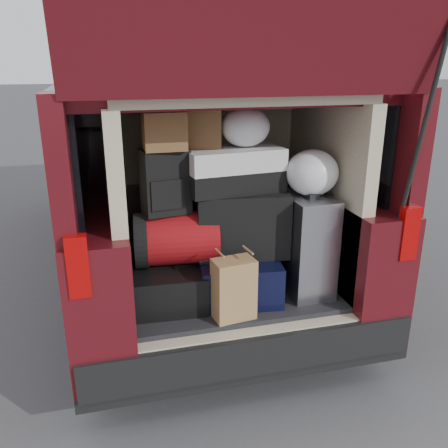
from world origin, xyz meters
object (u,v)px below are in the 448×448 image
(black_hardshell, at_px, (168,280))
(silver_roller, at_px, (305,244))
(navy_hardshell, at_px, (236,272))
(red_duffel, at_px, (176,238))
(twotone_duffel, at_px, (233,170))
(black_soft_case, at_px, (242,222))
(kraft_bag, at_px, (234,289))
(backpack, at_px, (165,182))

(black_hardshell, bearing_deg, silver_roller, -3.84)
(navy_hardshell, bearing_deg, red_duffel, -176.12)
(navy_hardshell, bearing_deg, twotone_duffel, 111.17)
(black_hardshell, xyz_separation_m, red_duffel, (0.06, -0.00, 0.27))
(navy_hardshell, bearing_deg, black_soft_case, 35.79)
(black_soft_case, bearing_deg, black_hardshell, -172.41)
(kraft_bag, relative_size, red_duffel, 0.73)
(black_hardshell, xyz_separation_m, navy_hardshell, (0.42, -0.02, 0.01))
(twotone_duffel, bearing_deg, red_duffel, 178.09)
(silver_roller, bearing_deg, kraft_bag, -158.79)
(black_soft_case, distance_m, twotone_duffel, 0.32)
(black_hardshell, bearing_deg, backpack, 16.12)
(kraft_bag, bearing_deg, black_soft_case, 58.68)
(backpack, bearing_deg, kraft_bag, -56.67)
(navy_hardshell, xyz_separation_m, black_soft_case, (0.03, 0.02, 0.32))
(black_soft_case, bearing_deg, twotone_duffel, 156.40)
(navy_hardshell, height_order, red_duffel, red_duffel)
(navy_hardshell, distance_m, black_soft_case, 0.32)
(silver_roller, bearing_deg, black_hardshell, 170.85)
(black_hardshell, height_order, twotone_duffel, twotone_duffel)
(black_hardshell, xyz_separation_m, backpack, (0.01, 0.00, 0.61))
(kraft_bag, xyz_separation_m, red_duffel, (-0.26, 0.32, 0.21))
(kraft_bag, xyz_separation_m, backpack, (-0.31, 0.32, 0.54))
(silver_roller, distance_m, kraft_bag, 0.57)
(silver_roller, distance_m, backpack, 0.92)
(silver_roller, relative_size, kraft_bag, 1.76)
(silver_roller, height_order, kraft_bag, silver_roller)
(navy_hardshell, distance_m, kraft_bag, 0.32)
(backpack, distance_m, twotone_duffel, 0.40)
(black_hardshell, height_order, backpack, backpack)
(backpack, bearing_deg, twotone_duffel, -6.72)
(kraft_bag, height_order, red_duffel, red_duffel)
(backpack, bearing_deg, black_hardshell, -177.20)
(navy_hardshell, bearing_deg, kraft_bag, -101.92)
(kraft_bag, height_order, backpack, backpack)
(black_hardshell, relative_size, twotone_duffel, 1.01)
(navy_hardshell, xyz_separation_m, twotone_duffel, (-0.01, 0.05, 0.63))
(navy_hardshell, bearing_deg, backpack, -176.34)
(silver_roller, relative_size, red_duffel, 1.28)
(kraft_bag, bearing_deg, backpack, 125.49)
(black_hardshell, distance_m, red_duffel, 0.27)
(navy_hardshell, height_order, kraft_bag, kraft_bag)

